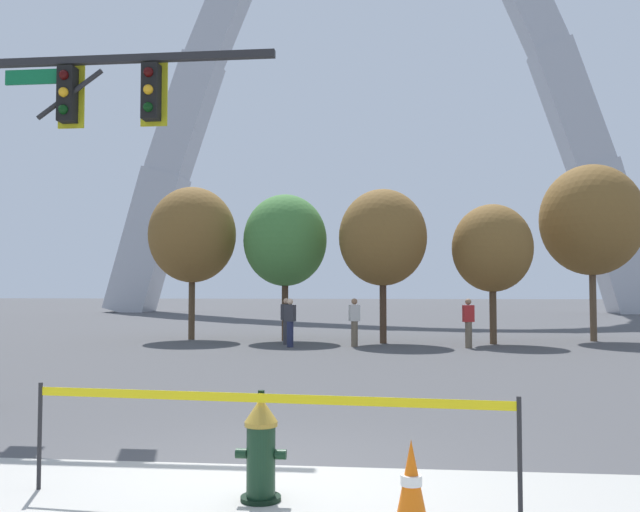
{
  "coord_description": "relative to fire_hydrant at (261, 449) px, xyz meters",
  "views": [
    {
      "loc": [
        1.27,
        -7.01,
        1.91
      ],
      "look_at": [
        0.04,
        5.0,
        2.5
      ],
      "focal_mm": 37.57,
      "sensor_mm": 36.0,
      "label": 1
    }
  ],
  "objects": [
    {
      "name": "tree_far_left",
      "position": [
        -6.27,
        18.67,
        3.48
      ],
      "size": [
        3.3,
        3.3,
        5.77
      ],
      "color": "brown",
      "rests_on": "ground"
    },
    {
      "name": "pedestrian_walking_left",
      "position": [
        -2.35,
        16.73,
        0.35
      ],
      "size": [
        0.39,
        0.37,
        1.59
      ],
      "color": "#38383D",
      "rests_on": "ground"
    },
    {
      "name": "traffic_cone_by_hydrant",
      "position": [
        1.32,
        -0.67,
        -0.11
      ],
      "size": [
        0.36,
        0.36,
        0.73
      ],
      "color": "black",
      "rests_on": "ground"
    },
    {
      "name": "ground_plane",
      "position": [
        -0.12,
        0.99,
        -0.47
      ],
      "size": [
        240.0,
        240.0,
        0.0
      ],
      "primitive_type": "plane",
      "color": "#474749"
    },
    {
      "name": "tree_left_mid",
      "position": [
        -2.67,
        18.46,
        3.23
      ],
      "size": [
        3.09,
        3.09,
        5.41
      ],
      "color": "#473323",
      "rests_on": "ground"
    },
    {
      "name": "tree_center_right",
      "position": [
        4.73,
        17.64,
        2.85
      ],
      "size": [
        2.77,
        2.77,
        4.85
      ],
      "color": "brown",
      "rests_on": "ground"
    },
    {
      "name": "tree_center_left",
      "position": [
        0.95,
        17.61,
        3.25
      ],
      "size": [
        3.1,
        3.1,
        5.43
      ],
      "color": "#473323",
      "rests_on": "ground"
    },
    {
      "name": "fire_hydrant",
      "position": [
        0.0,
        0.0,
        0.0
      ],
      "size": [
        0.46,
        0.48,
        0.99
      ],
      "color": "black",
      "rests_on": "ground"
    },
    {
      "name": "traffic_signal_gantry",
      "position": [
        -4.27,
        4.18,
        3.6
      ],
      "size": [
        5.02,
        0.44,
        6.0
      ],
      "color": "#232326",
      "rests_on": "ground"
    },
    {
      "name": "tree_right_mid",
      "position": [
        8.56,
        19.29,
        3.96
      ],
      "size": [
        3.7,
        3.7,
        6.47
      ],
      "color": "brown",
      "rests_on": "ground"
    },
    {
      "name": "caution_tape_barrier",
      "position": [
        0.03,
        -0.09,
        0.21
      ],
      "size": [
        4.42,
        0.42,
        1.01
      ],
      "color": "#232326",
      "rests_on": "ground"
    },
    {
      "name": "pedestrian_standing_center",
      "position": [
        0.02,
        16.11,
        0.35
      ],
      "size": [
        0.39,
        0.32,
        1.59
      ],
      "color": "brown",
      "rests_on": "ground"
    },
    {
      "name": "monument_arch",
      "position": [
        -0.12,
        47.71,
        17.38
      ],
      "size": [
        43.7,
        3.32,
        41.32
      ],
      "color": "#B2B5BC",
      "rests_on": "ground"
    },
    {
      "name": "pedestrian_near_trees",
      "position": [
        -2.07,
        15.74,
        0.35
      ],
      "size": [
        0.39,
        0.32,
        1.59
      ],
      "color": "#232847",
      "rests_on": "ground"
    },
    {
      "name": "pedestrian_walking_right",
      "position": [
        3.7,
        15.98,
        0.35
      ],
      "size": [
        0.38,
        0.29,
        1.59
      ],
      "color": "brown",
      "rests_on": "ground"
    }
  ]
}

